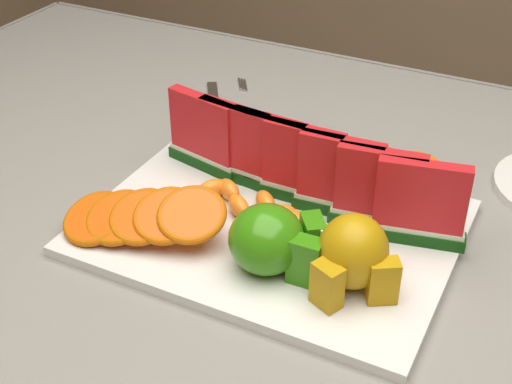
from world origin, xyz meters
name	(u,v)px	position (x,y,z in m)	size (l,w,h in m)	color
table	(294,313)	(0.00, 0.00, 0.65)	(1.40, 0.90, 0.75)	#43251A
tablecloth	(296,272)	(0.00, 0.00, 0.72)	(1.53, 1.03, 0.20)	gray
platter	(272,227)	(-0.03, 0.01, 0.76)	(0.40, 0.30, 0.01)	silver
apple_cluster	(274,241)	(0.00, -0.06, 0.80)	(0.12, 0.10, 0.07)	#188D10
pear_cluster	(353,255)	(0.08, -0.05, 0.81)	(0.09, 0.09, 0.08)	#AB8919
fork	(217,105)	(-0.24, 0.25, 0.76)	(0.10, 0.18, 0.00)	silver
watermelon_row	(303,167)	(-0.02, 0.06, 0.82)	(0.39, 0.07, 0.10)	#0D3D0F
orange_fan_front	(143,216)	(-0.15, -0.08, 0.80)	(0.20, 0.12, 0.05)	#F15C19
orange_fan_back	(319,157)	(-0.03, 0.13, 0.79)	(0.33, 0.10, 0.04)	#F15C19
tangerine_segments	(253,204)	(-0.06, 0.02, 0.78)	(0.15, 0.06, 0.02)	#CF5818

